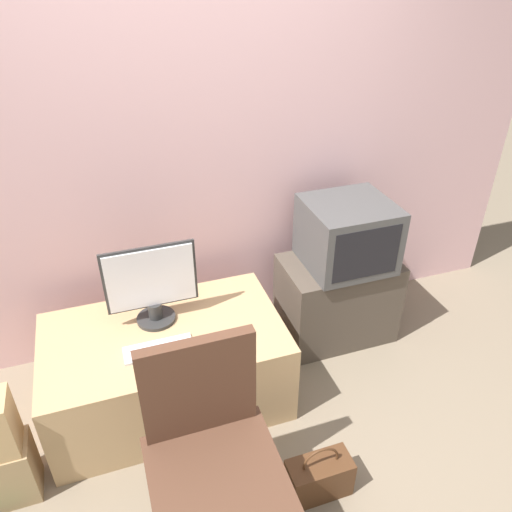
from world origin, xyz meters
TOP-DOWN VIEW (x-y plane):
  - ground_plane at (0.00, 0.00)m, footprint 12.00×12.00m
  - wall_back at (0.00, 1.32)m, footprint 4.40×0.05m
  - desk at (-0.31, 0.73)m, footprint 1.24×0.73m
  - side_stand at (0.82, 0.95)m, footprint 0.70×0.44m
  - main_monitor at (-0.33, 0.85)m, footprint 0.47×0.20m
  - keyboard at (-0.35, 0.61)m, footprint 0.34×0.12m
  - mouse at (-0.13, 0.60)m, footprint 0.06×0.04m
  - crt_tv at (0.83, 0.94)m, footprint 0.49×0.47m
  - office_chair at (-0.26, -0.06)m, footprint 0.51×0.51m
  - cardboard_box_lower at (-1.14, 0.41)m, footprint 0.31×0.19m
  - handbag at (0.24, -0.05)m, footprint 0.30×0.14m

SIDE VIEW (x-z plane):
  - ground_plane at x=0.00m, z-range 0.00..0.00m
  - handbag at x=0.24m, z-range -0.05..0.26m
  - cardboard_box_lower at x=-1.14m, z-range 0.00..0.32m
  - desk at x=-0.31m, z-range 0.00..0.50m
  - side_stand at x=0.82m, z-range 0.00..0.55m
  - office_chair at x=-0.26m, z-range -0.04..0.92m
  - keyboard at x=-0.35m, z-range 0.50..0.51m
  - mouse at x=-0.13m, z-range 0.50..0.52m
  - main_monitor at x=-0.33m, z-range 0.50..0.95m
  - crt_tv at x=0.83m, z-range 0.55..0.95m
  - wall_back at x=0.00m, z-range 0.00..2.60m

